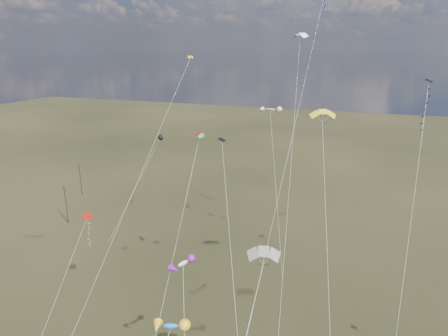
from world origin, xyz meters
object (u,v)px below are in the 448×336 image
(utility_pole_near, at_px, (66,204))
(diamond_black_high, at_px, (424,121))
(parafoil_yellow, at_px, (323,113))
(utility_pole_far, at_px, (80,179))

(utility_pole_near, height_order, diamond_black_high, diamond_black_high)
(diamond_black_high, relative_size, parafoil_yellow, 1.11)
(utility_pole_far, distance_m, diamond_black_high, 75.67)
(utility_pole_far, relative_size, parafoil_yellow, 0.29)
(diamond_black_high, height_order, parafoil_yellow, diamond_black_high)
(utility_pole_near, distance_m, utility_pole_far, 16.12)
(utility_pole_far, bearing_deg, parafoil_yellow, -23.71)
(parafoil_yellow, bearing_deg, utility_pole_far, 156.29)
(utility_pole_near, relative_size, diamond_black_high, 0.26)
(utility_pole_near, distance_m, parafoil_yellow, 56.08)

